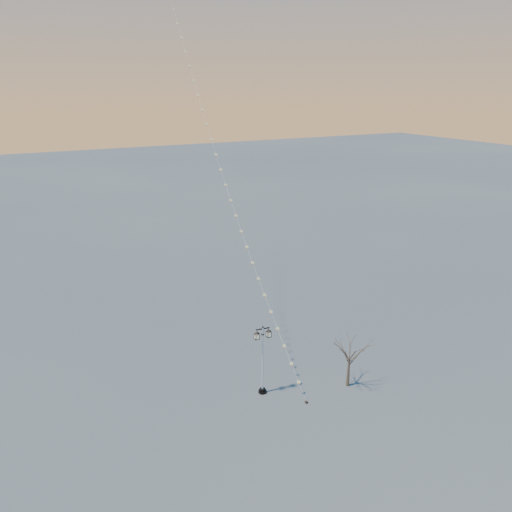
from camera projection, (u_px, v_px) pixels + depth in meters
ground at (275, 403)px, 34.47m from camera, size 300.00×300.00×0.00m
street_lamp at (263, 357)px, 34.69m from camera, size 1.30×0.57×5.14m
bare_tree at (350, 351)px, 35.55m from camera, size 2.38×2.38×3.95m
kite_train at (210, 107)px, 44.04m from camera, size 2.92×36.52×37.31m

